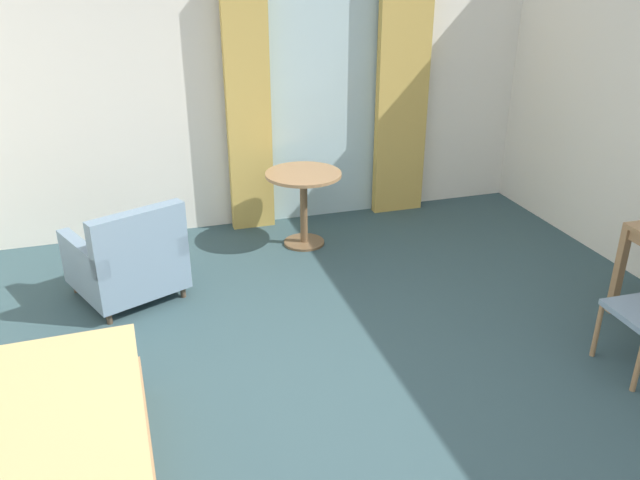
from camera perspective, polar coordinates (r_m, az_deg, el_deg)
The scene contains 7 objects.
ground at distance 4.10m, azimuth -0.02°, elevation -15.67°, with size 6.97×6.90×0.10m, color #334C51.
wall_back at distance 6.37m, azimuth -8.72°, elevation 13.29°, with size 6.57×0.12×2.79m, color white.
balcony_glass_door at distance 6.55m, azimuth 0.42°, elevation 12.37°, with size 1.16×0.02×2.45m, color silver.
curtain_panel_left at distance 6.26m, azimuth -6.42°, elevation 11.70°, with size 0.42×0.10×2.46m, color tan.
curtain_panel_right at distance 6.74m, azimuth 7.33°, elevation 12.55°, with size 0.54×0.10×2.46m, color tan.
armchair_by_window at distance 5.33m, azimuth -16.77°, elevation -1.75°, with size 1.00×1.01×0.84m.
round_cafe_table at distance 6.00m, azimuth -1.47°, elevation 4.35°, with size 0.71×0.71×0.72m.
Camera 1 is at (-0.92, -3.00, 2.59)m, focal length 35.87 mm.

